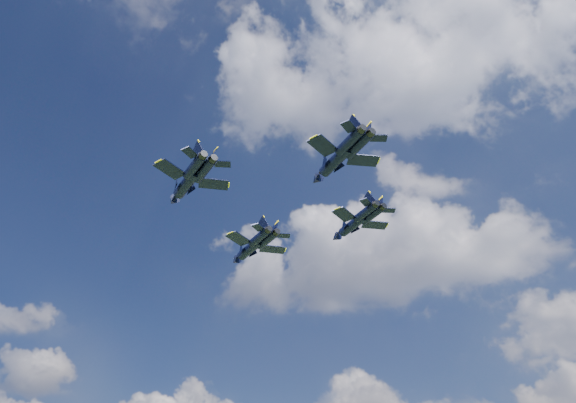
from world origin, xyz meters
The scene contains 4 objects.
jet_lead centered at (-5.90, 16.97, 54.82)m, with size 15.12×12.89×3.85m.
jet_left centered at (-6.67, -6.11, 54.37)m, with size 14.73×12.97×3.79m.
jet_right centered at (14.08, 16.66, 55.72)m, with size 13.85×12.31×3.58m.
jet_slot centered at (16.70, -3.95, 54.22)m, with size 13.97×12.95×3.67m.
Camera 1 is at (32.46, -67.27, 3.34)m, focal length 35.00 mm.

